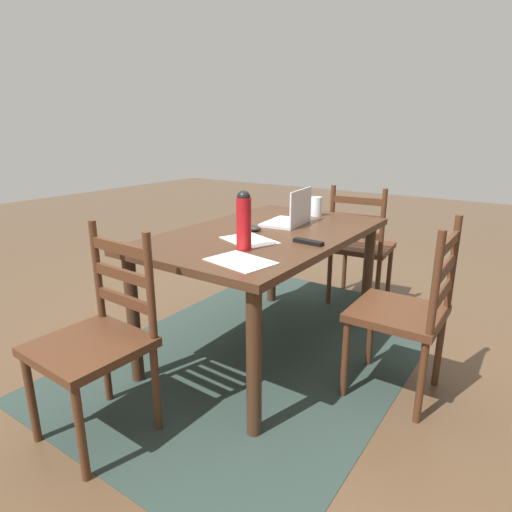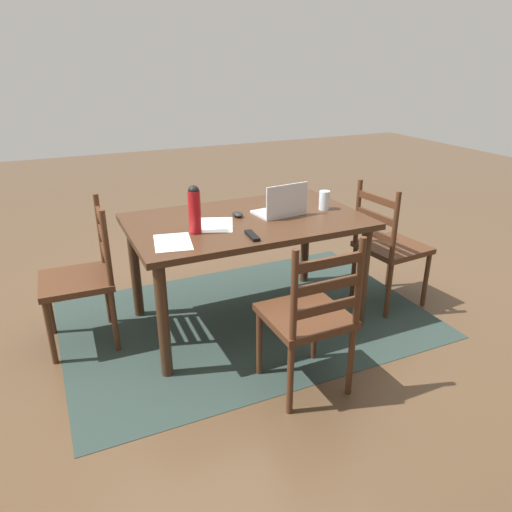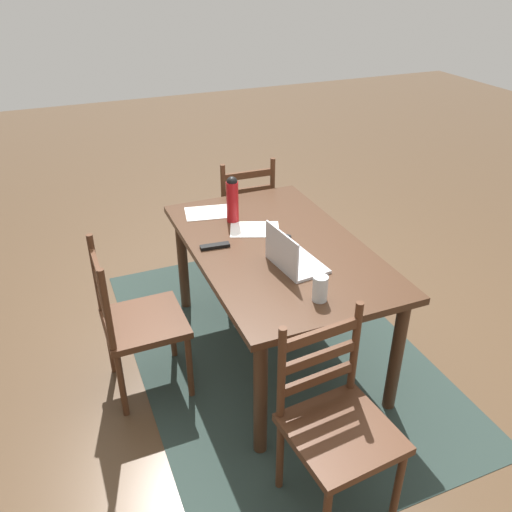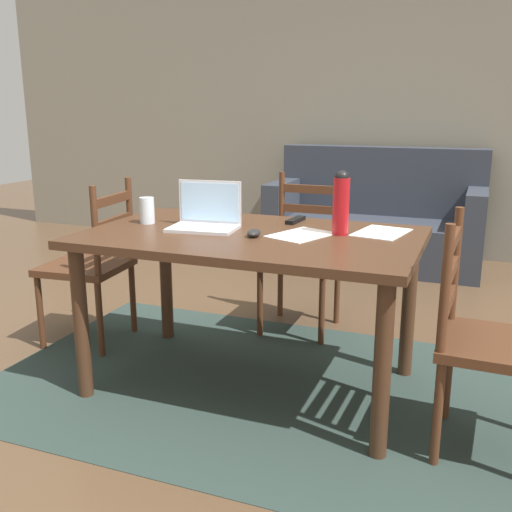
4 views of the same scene
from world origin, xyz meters
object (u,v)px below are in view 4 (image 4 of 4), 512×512
at_px(chair_far_head, 302,256).
at_px(laptop, 206,216).
at_px(drinking_glass, 147,210).
at_px(dining_table, 251,253).
at_px(chair_left_far, 92,265).
at_px(tv_remote, 296,220).
at_px(computer_mouse, 254,233).
at_px(chair_right_near, 488,341).
at_px(water_bottle, 341,202).
at_px(couch, 376,223).

height_order(chair_far_head, laptop, laptop).
bearing_deg(drinking_glass, dining_table, -3.54).
xyz_separation_m(chair_far_head, chair_left_far, (-1.07, -0.65, 0.00)).
height_order(dining_table, chair_left_far, chair_left_far).
bearing_deg(tv_remote, dining_table, 77.30).
distance_m(laptop, computer_mouse, 0.30).
bearing_deg(drinking_glass, chair_far_head, 54.37).
distance_m(chair_far_head, chair_right_near, 1.49).
height_order(chair_right_near, water_bottle, water_bottle).
distance_m(dining_table, computer_mouse, 0.13).
xyz_separation_m(chair_right_near, water_bottle, (-0.67, 0.31, 0.46)).
relative_size(couch, tv_remote, 10.59).
distance_m(chair_far_head, water_bottle, 0.94).
height_order(water_bottle, tv_remote, water_bottle).
bearing_deg(dining_table, chair_right_near, -10.04).
bearing_deg(chair_right_near, computer_mouse, 173.00).
relative_size(chair_far_head, couch, 0.53).
distance_m(dining_table, chair_far_head, 0.87).
distance_m(dining_table, drinking_glass, 0.60).
height_order(chair_right_near, computer_mouse, chair_right_near).
height_order(chair_left_far, tv_remote, chair_left_far).
height_order(chair_far_head, computer_mouse, chair_far_head).
xyz_separation_m(chair_far_head, water_bottle, (0.39, -0.72, 0.46)).
xyz_separation_m(chair_far_head, couch, (0.14, 1.76, -0.11)).
xyz_separation_m(chair_left_far, laptop, (0.82, -0.16, 0.37)).
bearing_deg(chair_left_far, laptop, -11.17).
relative_size(chair_left_far, laptop, 2.78).
height_order(dining_table, drinking_glass, drinking_glass).
relative_size(water_bottle, computer_mouse, 2.97).
bearing_deg(water_bottle, computer_mouse, -152.10).
bearing_deg(computer_mouse, chair_far_head, 84.41).
bearing_deg(chair_left_far, water_bottle, -2.67).
height_order(drinking_glass, tv_remote, drinking_glass).
bearing_deg(dining_table, couch, 86.98).
relative_size(chair_right_near, couch, 0.53).
bearing_deg(tv_remote, chair_right_near, 156.36).
bearing_deg(chair_left_far, drinking_glass, -18.02).
distance_m(chair_left_far, computer_mouse, 1.18).
bearing_deg(computer_mouse, chair_left_far, 158.92).
relative_size(chair_right_near, chair_left_far, 1.00).
relative_size(chair_left_far, drinking_glass, 7.19).
bearing_deg(laptop, chair_left_far, 168.83).
distance_m(dining_table, water_bottle, 0.48).
bearing_deg(chair_far_head, chair_right_near, -44.15).
bearing_deg(water_bottle, chair_far_head, 118.67).
bearing_deg(chair_right_near, water_bottle, 154.93).
height_order(computer_mouse, tv_remote, computer_mouse).
distance_m(drinking_glass, tv_remote, 0.76).
xyz_separation_m(drinking_glass, computer_mouse, (0.62, -0.10, -0.05)).
xyz_separation_m(couch, tv_remote, (-0.03, -2.27, 0.43)).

